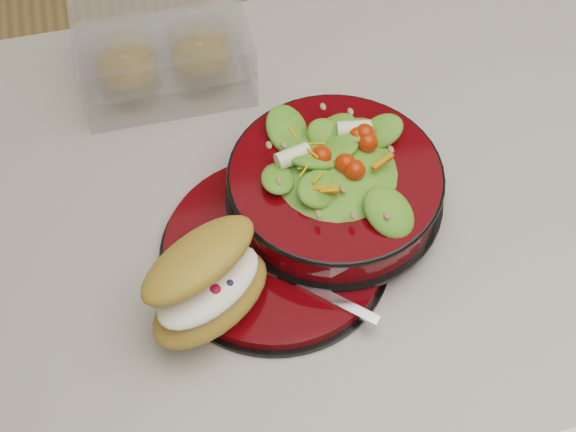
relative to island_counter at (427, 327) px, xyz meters
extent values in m
cube|color=#9F7240|center=(0.00, 0.00, -0.46)|extent=(4.00, 4.00, 0.01)
cube|color=silver|center=(0.00, 0.00, -0.02)|extent=(1.16, 0.66, 0.86)
cube|color=#A9A59B|center=(0.00, 0.00, 0.43)|extent=(1.24, 0.74, 0.04)
cylinder|color=black|center=(-0.28, -0.07, 0.45)|extent=(0.27, 0.27, 0.01)
cylinder|color=#510205|center=(-0.28, -0.07, 0.46)|extent=(0.25, 0.25, 0.01)
torus|color=black|center=(-0.27, -0.08, 0.46)|extent=(0.14, 0.14, 0.01)
cylinder|color=black|center=(-0.20, -0.03, 0.47)|extent=(0.26, 0.26, 0.01)
cylinder|color=#510205|center=(-0.20, -0.03, 0.49)|extent=(0.24, 0.24, 0.04)
torus|color=black|center=(-0.20, -0.03, 0.51)|extent=(0.25, 0.25, 0.01)
ellipsoid|color=#3B7520|center=(-0.20, -0.03, 0.51)|extent=(0.21, 0.21, 0.08)
sphere|color=red|center=(-0.15, -0.03, 0.56)|extent=(0.02, 0.02, 0.02)
sphere|color=red|center=(-0.17, 0.02, 0.56)|extent=(0.02, 0.02, 0.02)
sphere|color=red|center=(-0.22, 0.02, 0.56)|extent=(0.02, 0.02, 0.02)
sphere|color=red|center=(-0.25, -0.03, 0.56)|extent=(0.02, 0.02, 0.02)
sphere|color=red|center=(-0.22, -0.07, 0.56)|extent=(0.02, 0.02, 0.02)
sphere|color=red|center=(-0.17, -0.07, 0.56)|extent=(0.02, 0.02, 0.02)
cylinder|color=silver|center=(-0.16, 0.02, 0.56)|extent=(0.04, 0.04, 0.02)
cylinder|color=silver|center=(-0.24, 0.00, 0.56)|extent=(0.04, 0.04, 0.02)
cube|color=orange|center=(-0.22, -0.06, 0.56)|extent=(0.03, 0.03, 0.01)
cube|color=orange|center=(-0.15, -0.04, 0.56)|extent=(0.03, 0.02, 0.01)
ellipsoid|color=#A77933|center=(-0.36, -0.14, 0.49)|extent=(0.17, 0.15, 0.04)
ellipsoid|color=white|center=(-0.36, -0.14, 0.51)|extent=(0.14, 0.12, 0.02)
ellipsoid|color=#A77933|center=(-0.36, -0.12, 0.54)|extent=(0.16, 0.14, 0.04)
sphere|color=#B70D27|center=(-0.39, -0.14, 0.52)|extent=(0.02, 0.02, 0.02)
sphere|color=#B70D27|center=(-0.36, -0.15, 0.52)|extent=(0.02, 0.02, 0.02)
sphere|color=#191947|center=(-0.37, -0.13, 0.52)|extent=(0.01, 0.01, 0.01)
sphere|color=#191947|center=(-0.35, -0.14, 0.52)|extent=(0.01, 0.01, 0.01)
sphere|color=#191947|center=(-0.36, -0.14, 0.52)|extent=(0.01, 0.01, 0.01)
sphere|color=#191947|center=(-0.34, -0.14, 0.52)|extent=(0.01, 0.01, 0.01)
sphere|color=#191947|center=(-0.38, -0.15, 0.52)|extent=(0.01, 0.01, 0.01)
cube|color=silver|center=(-0.24, -0.15, 0.47)|extent=(0.10, 0.10, 0.00)
cube|color=silver|center=(-0.30, -0.10, 0.47)|extent=(0.04, 0.04, 0.00)
cube|color=white|center=(-0.36, 0.24, 0.47)|extent=(0.22, 0.16, 0.05)
cube|color=white|center=(-0.36, 0.24, 0.52)|extent=(0.22, 0.16, 0.04)
ellipsoid|color=#A77933|center=(-0.41, 0.24, 0.47)|extent=(0.08, 0.07, 0.04)
ellipsoid|color=#A77933|center=(-0.31, 0.24, 0.47)|extent=(0.08, 0.07, 0.04)
camera|label=1|loc=(-0.38, -0.57, 1.23)|focal=50.00mm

